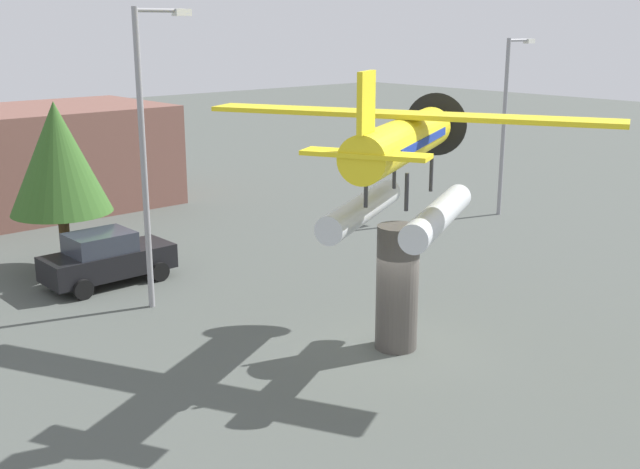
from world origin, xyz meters
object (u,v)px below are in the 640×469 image
tree_east (58,158)px  floatplane_monument (402,160)px  streetlight_secondary (507,114)px  storefront_building (30,160)px  car_mid_black (107,258)px  streetlight_primary (148,141)px  display_pedestal (397,288)px

tree_east → floatplane_monument: bearing=-73.3°
streetlight_secondary → storefront_building: size_ratio=0.64×
car_mid_black → streetlight_secondary: size_ratio=0.55×
storefront_building → tree_east: 10.32m
tree_east → streetlight_primary: bearing=-84.5°
floatplane_monument → storefront_building: (-0.79, 21.94, -2.67)m
streetlight_primary → streetlight_secondary: 17.72m
car_mid_black → tree_east: size_ratio=0.72×
streetlight_primary → tree_east: streetlight_primary is taller
display_pedestal → streetlight_secondary: streetlight_secondary is taller
streetlight_primary → storefront_building: bearing=81.0°
car_mid_black → streetlight_primary: (0.15, -2.87, 4.13)m
car_mid_black → storefront_building: storefront_building is taller
car_mid_black → streetlight_secondary: streetlight_secondary is taller
streetlight_primary → streetlight_secondary: bearing=0.4°
storefront_building → tree_east: (-2.86, -9.79, 1.60)m
display_pedestal → floatplane_monument: bearing=26.7°
streetlight_secondary → car_mid_black: bearing=171.3°
streetlight_secondary → tree_east: (-18.21, 5.05, -0.56)m
floatplane_monument → car_mid_black: 11.15m
streetlight_primary → storefront_building: size_ratio=0.73×
streetlight_secondary → streetlight_primary: bearing=-179.6°
storefront_building → car_mid_black: bearing=-101.7°
streetlight_secondary → floatplane_monument: bearing=-154.0°
streetlight_primary → tree_east: size_ratio=1.50×
floatplane_monument → streetlight_secondary: bearing=-0.7°
display_pedestal → tree_east: 12.91m
car_mid_black → storefront_building: bearing=78.3°
streetlight_primary → car_mid_black: bearing=93.0°
storefront_building → display_pedestal: bearing=-88.2°
car_mid_black → tree_east: bearing=98.5°
streetlight_secondary → storefront_building: 21.46m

